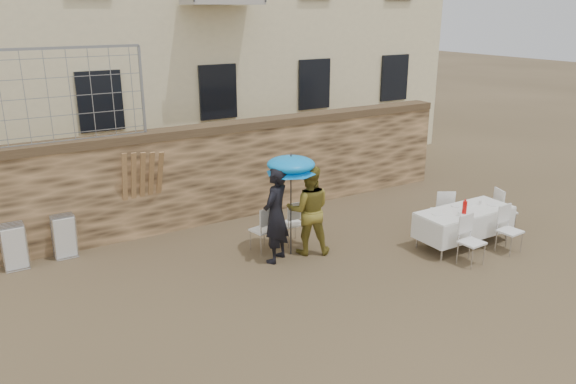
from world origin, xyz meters
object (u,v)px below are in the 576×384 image
soda_bottle (465,207)px  table_chair_back (442,210)px  table_chair_front_left (472,241)px  table_chair_front_right (510,230)px  man_suit (276,215)px  couple_chair_left (262,229)px  couple_chair_right (292,222)px  chair_stack_right (63,234)px  chair_stack_left (13,243)px  banquet_table (465,212)px  umbrella (291,168)px  woman_dress (309,210)px  table_chair_side (505,210)px

soda_bottle → table_chair_back: (0.40, 0.95, -0.43)m
table_chair_front_left → table_chair_back: same height
table_chair_front_left → table_chair_front_right: bearing=-3.6°
man_suit → couple_chair_left: (0.00, 0.55, -0.47)m
couple_chair_left → soda_bottle: size_ratio=3.69×
couple_chair_right → soda_bottle: bearing=146.2°
man_suit → chair_stack_right: bearing=-68.3°
man_suit → chair_stack_left: 5.02m
couple_chair_right → table_chair_front_right: (3.52, -2.63, 0.00)m
couple_chair_left → banquet_table: bearing=142.4°
banquet_table → table_chair_front_right: table_chair_front_right is taller
banquet_table → table_chair_back: size_ratio=2.19×
umbrella → banquet_table: size_ratio=0.92×
chair_stack_right → umbrella: bearing=-30.3°
woman_dress → table_chair_front_left: (2.37, -2.08, -0.43)m
table_chair_front_left → table_chair_side: (2.00, 0.85, 0.00)m
couple_chair_left → table_chair_front_left: size_ratio=1.00×
woman_dress → couple_chair_left: woman_dress is taller
umbrella → table_chair_front_left: bearing=-38.7°
umbrella → couple_chair_right: 1.43m
woman_dress → banquet_table: woman_dress is taller
umbrella → man_suit: bearing=-166.0°
table_chair_front_left → table_chair_back: (0.80, 1.55, 0.00)m
umbrella → chair_stack_right: bearing=149.7°
soda_bottle → chair_stack_left: soda_bottle is taller
table_chair_front_left → umbrella: bearing=137.7°
banquet_table → couple_chair_left: bearing=153.2°
man_suit → table_chair_front_left: man_suit is taller
umbrella → couple_chair_left: size_ratio=2.00×
woman_dress → couple_chair_left: (-0.75, 0.55, -0.43)m
table_chair_side → man_suit: bearing=96.1°
table_chair_front_right → chair_stack_right: 8.91m
soda_bottle → table_chair_front_right: 1.02m
soda_bottle → table_chair_side: size_ratio=0.27×
couple_chair_right → table_chair_front_right: same height
banquet_table → chair_stack_left: 8.92m
couple_chair_right → table_chair_side: bearing=160.0°
table_chair_front_right → table_chair_back: bearing=97.2°
couple_chair_left → couple_chair_right: same height
woman_dress → chair_stack_left: (-5.14, 2.38, -0.45)m
umbrella → table_chair_front_right: umbrella is taller
woman_dress → man_suit: bearing=27.0°
man_suit → chair_stack_left: size_ratio=2.07×
woman_dress → soda_bottle: woman_dress is taller
man_suit → couple_chair_right: bearing=-175.9°
banquet_table → chair_stack_right: size_ratio=2.28×
chair_stack_left → table_chair_front_right: bearing=-27.3°
table_chair_front_right → woman_dress: bearing=145.3°
table_chair_back → chair_stack_right: size_ratio=1.04×
couple_chair_left → soda_bottle: (3.52, -2.03, 0.43)m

